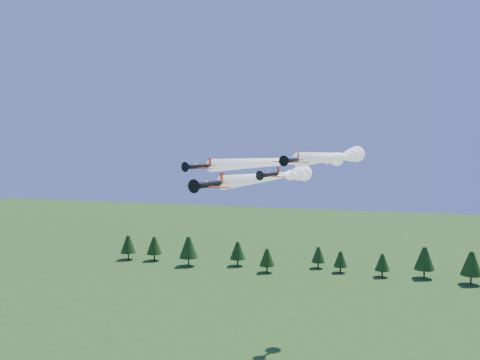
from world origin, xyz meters
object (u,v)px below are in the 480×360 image
(plane_left, at_px, (294,161))
(plane_slot, at_px, (269,175))
(plane_right, at_px, (337,156))
(plane_lead, at_px, (276,176))

(plane_left, bearing_deg, plane_slot, -66.94)
(plane_left, relative_size, plane_right, 1.28)
(plane_left, distance_m, plane_slot, 27.03)
(plane_left, bearing_deg, plane_right, -26.33)
(plane_lead, bearing_deg, plane_right, 33.95)
(plane_lead, height_order, plane_slot, plane_slot)
(plane_lead, bearing_deg, plane_slot, -70.50)
(plane_left, height_order, plane_slot, plane_left)
(plane_lead, xyz_separation_m, plane_slot, (0.81, -9.32, 0.88))
(plane_lead, relative_size, plane_left, 0.78)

